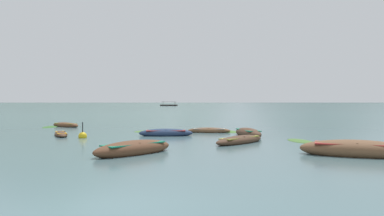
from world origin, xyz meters
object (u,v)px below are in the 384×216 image
rowboat_0 (209,131)px  rowboat_5 (66,125)px  rowboat_3 (356,150)px  mooring_buoy (83,136)px  rowboat_2 (166,133)px  rowboat_8 (61,134)px  rowboat_7 (134,149)px  rowboat_1 (248,133)px  ferry_0 (169,105)px  rowboat_4 (240,140)px

rowboat_0 → rowboat_5: (-12.72, 4.92, 0.01)m
rowboat_3 → mooring_buoy: (-13.84, 6.21, -0.14)m
rowboat_2 → mooring_buoy: size_ratio=3.23×
rowboat_8 → rowboat_5: bearing=112.0°
rowboat_3 → rowboat_5: (-19.04, 15.60, -0.10)m
rowboat_0 → mooring_buoy: bearing=-149.2°
rowboat_2 → rowboat_5: (-10.02, 7.57, -0.03)m
rowboat_5 → rowboat_3: bearing=-39.3°
rowboat_7 → mooring_buoy: mooring_buoy is taller
rowboat_2 → rowboat_3: rowboat_3 is taller
rowboat_1 → rowboat_5: (-15.29, 7.49, -0.05)m
rowboat_2 → rowboat_8: 6.75m
rowboat_7 → rowboat_2: bearing=89.3°
rowboat_2 → ferry_0: 166.55m
rowboat_7 → rowboat_8: size_ratio=1.28×
rowboat_7 → ferry_0: 174.66m
rowboat_2 → rowboat_7: rowboat_7 is taller
rowboat_3 → rowboat_5: size_ratio=1.38×
rowboat_1 → rowboat_4: rowboat_1 is taller
rowboat_2 → rowboat_4: rowboat_2 is taller
rowboat_2 → rowboat_0: bearing=44.6°
rowboat_2 → rowboat_1: bearing=0.9°
rowboat_3 → rowboat_5: 24.62m
rowboat_8 → mooring_buoy: 2.25m
rowboat_0 → rowboat_7: 11.22m
rowboat_0 → mooring_buoy: size_ratio=2.76×
rowboat_1 → rowboat_3: 8.94m
rowboat_5 → rowboat_7: 18.64m
rowboat_2 → rowboat_4: bearing=-40.6°
rowboat_3 → rowboat_4: 6.10m
rowboat_3 → ferry_0: bearing=100.7°
rowboat_3 → rowboat_8: bearing=154.8°
rowboat_0 → mooring_buoy: mooring_buoy is taller
rowboat_5 → rowboat_7: (9.92, -15.78, 0.07)m
rowboat_1 → rowboat_8: (-11.99, -0.70, -0.09)m
rowboat_7 → rowboat_8: rowboat_7 is taller
rowboat_0 → rowboat_2: 3.79m
rowboat_5 → mooring_buoy: bearing=-61.0°
rowboat_4 → ferry_0: (-28.24, 168.74, 0.29)m
ferry_0 → mooring_buoy: bearing=-83.5°
rowboat_5 → mooring_buoy: 10.74m
rowboat_4 → ferry_0: size_ratio=0.41×
rowboat_3 → rowboat_4: rowboat_3 is taller
rowboat_7 → mooring_buoy: size_ratio=3.46×
rowboat_8 → ferry_0: size_ratio=0.34×
rowboat_1 → ferry_0: size_ratio=0.39×
rowboat_0 → rowboat_5: 13.63m
rowboat_5 → ferry_0: 157.87m
rowboat_1 → rowboat_8: size_ratio=1.17×
rowboat_0 → rowboat_1: bearing=-45.0°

